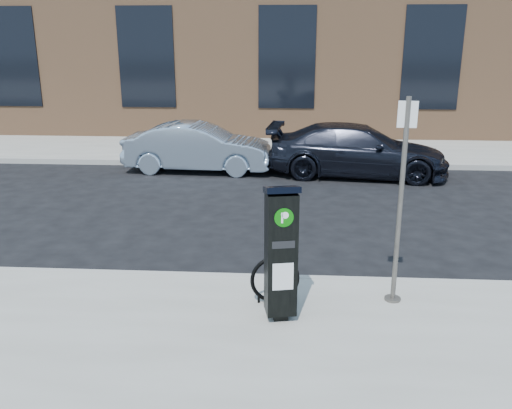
# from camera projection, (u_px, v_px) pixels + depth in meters

# --- Properties ---
(ground) EXTENTS (120.00, 120.00, 0.00)m
(ground) POSITION_uv_depth(u_px,v_px,m) (276.00, 284.00, 8.41)
(ground) COLOR black
(ground) RESTS_ON ground
(sidewalk_far) EXTENTS (60.00, 12.00, 0.15)m
(sidewalk_far) POSITION_uv_depth(u_px,v_px,m) (286.00, 131.00, 21.74)
(sidewalk_far) COLOR gray
(sidewalk_far) RESTS_ON ground
(curb_near) EXTENTS (60.00, 0.12, 0.16)m
(curb_near) POSITION_uv_depth(u_px,v_px,m) (276.00, 281.00, 8.37)
(curb_near) COLOR #9E9B93
(curb_near) RESTS_ON ground
(curb_far) EXTENTS (60.00, 0.12, 0.16)m
(curb_far) POSITION_uv_depth(u_px,v_px,m) (284.00, 165.00, 16.04)
(curb_far) COLOR #9E9B93
(curb_far) RESTS_ON ground
(building) EXTENTS (28.00, 10.05, 8.25)m
(building) POSITION_uv_depth(u_px,v_px,m) (288.00, 26.00, 23.40)
(building) COLOR #936542
(building) RESTS_ON ground
(parking_kiosk) EXTENTS (0.48, 0.44, 1.82)m
(parking_kiosk) POSITION_uv_depth(u_px,v_px,m) (281.00, 252.00, 6.83)
(parking_kiosk) COLOR black
(parking_kiosk) RESTS_ON sidewalk_near
(sign_pole) EXTENTS (0.25, 0.23, 2.82)m
(sign_pole) POSITION_uv_depth(u_px,v_px,m) (400.00, 205.00, 7.18)
(sign_pole) COLOR #57544D
(sign_pole) RESTS_ON sidewalk_near
(bike_rack) EXTENTS (0.69, 0.18, 0.69)m
(bike_rack) POSITION_uv_depth(u_px,v_px,m) (275.00, 280.00, 7.44)
(bike_rack) COLOR black
(bike_rack) RESTS_ON sidewalk_near
(car_silver) EXTENTS (4.22, 1.65, 1.37)m
(car_silver) POSITION_uv_depth(u_px,v_px,m) (198.00, 147.00, 15.42)
(car_silver) COLOR #9AAEC4
(car_silver) RESTS_ON ground
(car_dark) EXTENTS (5.07, 2.47, 1.42)m
(car_dark) POSITION_uv_depth(u_px,v_px,m) (357.00, 150.00, 14.89)
(car_dark) COLOR black
(car_dark) RESTS_ON ground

